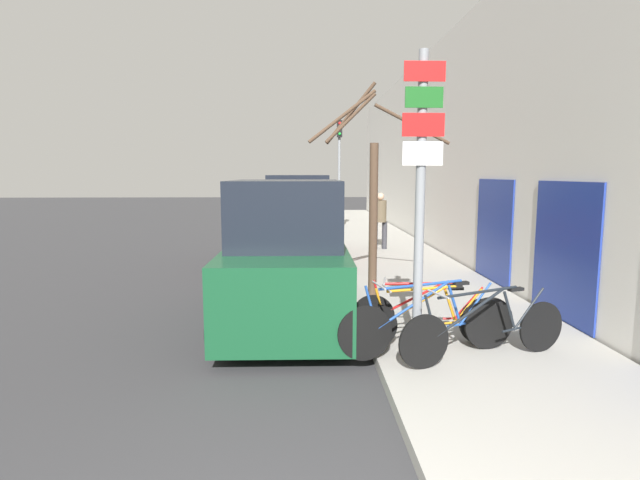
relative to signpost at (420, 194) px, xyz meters
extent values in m
plane|color=#333335|center=(-1.52, 7.28, -2.23)|extent=(80.00, 80.00, 0.00)
cube|color=#9E9B93|center=(1.08, 10.08, -2.16)|extent=(3.20, 32.00, 0.15)
cube|color=silver|center=(2.83, 10.08, 1.02)|extent=(0.20, 32.00, 6.50)
cube|color=navy|center=(2.71, 1.59, -0.97)|extent=(0.03, 1.93, 2.21)
cube|color=navy|center=(2.71, 4.54, -0.97)|extent=(0.03, 1.93, 2.21)
cylinder|color=gray|center=(0.00, 0.01, -0.18)|extent=(0.12, 0.12, 3.80)
cube|color=red|center=(0.00, -0.06, 1.45)|extent=(0.50, 0.02, 0.23)
cube|color=#19591E|center=(0.00, -0.06, 1.15)|extent=(0.46, 0.02, 0.25)
cube|color=red|center=(0.00, -0.06, 0.83)|extent=(0.51, 0.02, 0.28)
cube|color=white|center=(0.00, -0.06, 0.49)|extent=(0.49, 0.02, 0.28)
cylinder|color=black|center=(-0.01, -0.40, -1.75)|extent=(0.65, 0.23, 0.67)
cylinder|color=black|center=(1.67, 0.12, -1.75)|extent=(0.65, 0.23, 0.67)
cylinder|color=black|center=(0.62, -0.21, -1.43)|extent=(0.95, 0.33, 0.55)
cylinder|color=black|center=(0.71, -0.18, -1.20)|extent=(1.10, 0.38, 0.09)
cylinder|color=black|center=(1.17, -0.04, -1.46)|extent=(0.21, 0.10, 0.48)
cylinder|color=black|center=(1.38, 0.03, -1.72)|extent=(0.60, 0.21, 0.08)
cylinder|color=black|center=(1.46, 0.06, -1.48)|extent=(0.45, 0.16, 0.54)
cylinder|color=black|center=(0.08, -0.38, -1.46)|extent=(0.21, 0.09, 0.58)
cube|color=black|center=(1.25, -0.01, -1.20)|extent=(0.21, 0.14, 0.04)
cylinder|color=#99999E|center=(0.16, -0.35, -1.17)|extent=(0.15, 0.43, 0.02)
cylinder|color=black|center=(-0.68, -0.11, -1.73)|extent=(0.70, 0.18, 0.71)
cylinder|color=black|center=(1.03, 0.25, -1.73)|extent=(0.70, 0.18, 0.71)
cylinder|color=#1E4799|center=(-0.04, 0.02, -1.40)|extent=(0.96, 0.23, 0.58)
cylinder|color=#1E4799|center=(0.05, 0.04, -1.15)|extent=(1.12, 0.27, 0.09)
cylinder|color=#1E4799|center=(0.52, 0.14, -1.43)|extent=(0.21, 0.08, 0.51)
cylinder|color=#1E4799|center=(0.73, 0.18, -1.70)|extent=(0.61, 0.15, 0.08)
cylinder|color=#1E4799|center=(0.81, 0.20, -1.45)|extent=(0.45, 0.12, 0.57)
cylinder|color=#1E4799|center=(-0.59, -0.09, -1.43)|extent=(0.21, 0.07, 0.61)
cube|color=black|center=(0.60, 0.16, -1.16)|extent=(0.21, 0.12, 0.04)
cylinder|color=#99999E|center=(-0.51, -0.07, -1.12)|extent=(0.11, 0.44, 0.02)
cylinder|color=black|center=(-0.48, 0.35, -1.78)|extent=(0.61, 0.08, 0.60)
cylinder|color=black|center=(0.99, 0.46, -1.78)|extent=(0.61, 0.08, 0.60)
cylinder|color=orange|center=(0.07, 0.39, -1.50)|extent=(0.83, 0.10, 0.50)
cylinder|color=orange|center=(0.14, 0.40, -1.29)|extent=(0.96, 0.11, 0.08)
cylinder|color=orange|center=(0.55, 0.43, -1.52)|extent=(0.18, 0.05, 0.43)
cylinder|color=orange|center=(0.73, 0.44, -1.76)|extent=(0.52, 0.07, 0.07)
cylinder|color=orange|center=(0.81, 0.45, -1.55)|extent=(0.39, 0.06, 0.49)
cylinder|color=orange|center=(-0.41, 0.36, -1.52)|extent=(0.18, 0.05, 0.52)
cube|color=black|center=(0.62, 0.43, -1.29)|extent=(0.21, 0.09, 0.04)
cylinder|color=#99999E|center=(-0.33, 0.36, -1.27)|extent=(0.06, 0.44, 0.02)
cylinder|color=black|center=(-0.44, 0.82, -1.78)|extent=(0.61, 0.15, 0.61)
cylinder|color=black|center=(1.03, 0.54, -1.78)|extent=(0.61, 0.15, 0.61)
cylinder|color=red|center=(0.11, 0.72, -1.49)|extent=(0.83, 0.19, 0.50)
cylinder|color=red|center=(0.19, 0.70, -1.28)|extent=(0.97, 0.22, 0.08)
cylinder|color=red|center=(0.59, 0.63, -1.52)|extent=(0.19, 0.07, 0.44)
cylinder|color=red|center=(0.78, 0.59, -1.75)|extent=(0.52, 0.13, 0.07)
cylinder|color=red|center=(0.85, 0.58, -1.54)|extent=(0.40, 0.10, 0.49)
cylinder|color=red|center=(-0.36, 0.81, -1.52)|extent=(0.18, 0.07, 0.53)
cube|color=black|center=(0.67, 0.61, -1.28)|extent=(0.21, 0.12, 0.04)
cylinder|color=#99999E|center=(-0.29, 0.80, -1.26)|extent=(0.11, 0.44, 0.02)
cube|color=#144728|center=(-1.71, 2.04, -1.46)|extent=(1.93, 4.40, 1.16)
cube|color=black|center=(-1.71, 1.86, -0.37)|extent=(1.72, 2.30, 1.03)
cylinder|color=black|center=(-2.63, 3.41, -1.89)|extent=(0.23, 0.68, 0.68)
cylinder|color=black|center=(-0.75, 3.39, -1.89)|extent=(0.23, 0.68, 0.68)
cylinder|color=black|center=(-2.66, 0.69, -1.89)|extent=(0.23, 0.68, 0.68)
cylinder|color=black|center=(-0.78, 0.67, -1.89)|extent=(0.23, 0.68, 0.68)
cube|color=maroon|center=(-1.55, 7.43, -1.42)|extent=(1.76, 4.77, 1.25)
cube|color=black|center=(-1.55, 7.24, -0.29)|extent=(1.57, 2.49, 1.01)
cylinder|color=black|center=(-2.40, 8.91, -1.90)|extent=(0.23, 0.66, 0.66)
cylinder|color=black|center=(-0.68, 8.90, -1.90)|extent=(0.23, 0.66, 0.66)
cylinder|color=black|center=(-2.42, 5.96, -1.90)|extent=(0.23, 0.66, 0.66)
cylinder|color=black|center=(-0.70, 5.95, -1.90)|extent=(0.23, 0.66, 0.66)
cylinder|color=#333338|center=(1.12, 9.24, -1.66)|extent=(0.16, 0.16, 0.85)
cylinder|color=#333338|center=(0.82, 9.21, -1.66)|extent=(0.16, 0.16, 0.85)
cylinder|color=brown|center=(0.97, 9.22, -0.90)|extent=(0.39, 0.39, 0.67)
sphere|color=tan|center=(0.97, 9.22, -0.45)|extent=(0.23, 0.23, 0.23)
cylinder|color=#4C3828|center=(-0.15, 3.00, -0.64)|extent=(0.16, 0.16, 2.88)
cylinder|color=#4C3828|center=(-0.74, 2.91, 1.26)|extent=(1.23, 0.25, 0.97)
cylinder|color=#4C3828|center=(-0.59, 2.93, 1.23)|extent=(0.93, 0.20, 0.91)
cylinder|color=#4C3828|center=(-0.57, 3.10, 1.33)|extent=(0.92, 0.28, 1.10)
cylinder|color=#4C3828|center=(0.55, 3.03, 1.14)|extent=(1.42, 0.13, 0.73)
cylinder|color=gray|center=(0.01, 13.52, 0.17)|extent=(0.10, 0.10, 4.50)
cube|color=black|center=(0.01, 13.42, 1.97)|extent=(0.20, 0.16, 0.64)
sphere|color=red|center=(0.01, 13.33, 2.17)|extent=(0.11, 0.11, 0.11)
sphere|color=orange|center=(0.01, 13.33, 1.97)|extent=(0.11, 0.11, 0.11)
sphere|color=green|center=(0.01, 13.33, 1.77)|extent=(0.11, 0.11, 0.11)
camera|label=1|loc=(-1.46, -6.11, 0.25)|focal=28.00mm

